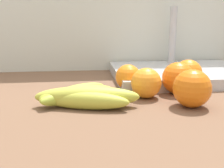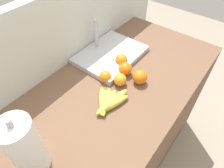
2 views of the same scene
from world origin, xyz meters
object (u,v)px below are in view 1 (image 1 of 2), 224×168
at_px(banana_bunch, 81,96).
at_px(orange_center, 128,77).
at_px(orange_far_right, 188,73).
at_px(orange_back_right, 146,83).
at_px(sink_basin, 182,72).
at_px(orange_back_left, 178,78).
at_px(orange_right, 192,88).

distance_m(banana_bunch, orange_center, 0.17).
height_order(banana_bunch, orange_far_right, orange_far_right).
height_order(orange_back_right, sink_basin, sink_basin).
relative_size(banana_bunch, sink_basin, 0.53).
distance_m(orange_far_right, orange_back_left, 0.08).
relative_size(orange_center, orange_back_right, 0.93).
relative_size(orange_far_right, orange_right, 0.93).
distance_m(orange_far_right, orange_right, 0.18).
distance_m(orange_back_right, sink_basin, 0.25).
xyz_separation_m(orange_center, orange_back_left, (0.11, -0.05, 0.01)).
height_order(banana_bunch, orange_back_right, orange_back_right).
bearing_deg(sink_basin, orange_center, -148.81).
relative_size(orange_back_right, orange_back_left, 0.90).
height_order(orange_back_left, sink_basin, sink_basin).
bearing_deg(banana_bunch, orange_right, -9.34).
relative_size(orange_right, orange_back_left, 1.02).
bearing_deg(orange_back_left, orange_right, -93.93).
height_order(orange_far_right, orange_back_left, orange_back_left).
bearing_deg(orange_right, orange_far_right, 70.72).
xyz_separation_m(banana_bunch, orange_back_right, (0.15, 0.04, 0.02)).
distance_m(orange_back_left, sink_basin, 0.18).
bearing_deg(orange_back_left, banana_bunch, -164.46).
height_order(orange_center, orange_back_right, orange_back_right).
xyz_separation_m(orange_back_left, sink_basin, (0.08, 0.17, -0.02)).
bearing_deg(orange_center, sink_basin, 31.19).
height_order(orange_far_right, orange_back_right, orange_far_right).
bearing_deg(orange_center, orange_right, -56.12).
relative_size(banana_bunch, orange_back_left, 2.84).
bearing_deg(banana_bunch, orange_far_right, 24.40).
xyz_separation_m(orange_right, orange_back_right, (-0.08, 0.08, -0.00)).
bearing_deg(orange_right, orange_back_left, 86.07).
xyz_separation_m(orange_center, orange_right, (0.10, -0.16, 0.01)).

